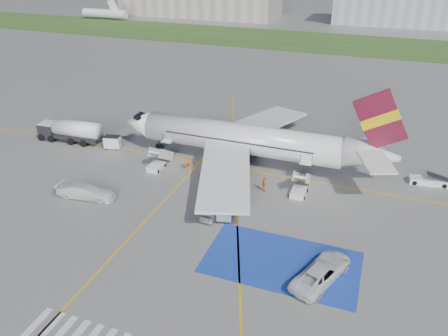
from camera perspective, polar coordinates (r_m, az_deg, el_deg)
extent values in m
plane|color=#60605E|center=(46.74, -3.35, -6.49)|extent=(400.00, 400.00, 0.00)
cube|color=#2D4C1E|center=(133.84, 13.59, 15.61)|extent=(400.00, 30.00, 0.01)
cube|color=gold|center=(56.35, 1.48, -0.06)|extent=(120.00, 0.20, 0.01)
cube|color=gold|center=(41.99, -15.36, -12.12)|extent=(0.20, 60.00, 0.01)
cube|color=gold|center=(56.35, 1.48, -0.06)|extent=(20.71, 56.45, 0.01)
cube|color=#1A399F|center=(41.22, 7.52, -12.08)|extent=(14.00, 8.00, 0.01)
cube|color=silver|center=(38.29, -23.69, -18.48)|extent=(0.60, 4.00, 0.01)
cube|color=silver|center=(37.61, -22.27, -19.13)|extent=(0.60, 4.00, 0.01)
cube|color=silver|center=(36.96, -20.78, -19.80)|extent=(0.60, 4.00, 0.01)
cube|color=gray|center=(181.12, -3.09, 20.87)|extent=(60.00, 22.00, 10.00)
cube|color=gray|center=(171.52, 22.82, 18.88)|extent=(48.00, 18.00, 12.00)
cylinder|color=silver|center=(56.59, 2.18, 3.87)|extent=(26.00, 3.90, 3.90)
cone|color=silver|center=(62.50, -11.04, 5.72)|extent=(4.00, 3.90, 3.90)
cube|color=black|center=(61.83, -10.65, 6.56)|extent=(1.67, 1.90, 0.82)
cone|color=silver|center=(54.13, 18.70, 1.66)|extent=(6.50, 3.90, 3.90)
cube|color=silver|center=(49.33, 0.16, -0.66)|extent=(9.86, 15.95, 1.40)
cube|color=silver|center=(64.10, 5.44, 6.11)|extent=(9.86, 15.95, 1.40)
cylinder|color=#38383A|center=(52.70, 0.22, -0.42)|extent=(3.40, 2.10, 2.10)
cylinder|color=#38383A|center=(62.30, 3.78, 4.12)|extent=(3.40, 2.10, 2.10)
cube|color=#550E1F|center=(52.46, 19.74, 5.92)|extent=(6.62, 0.30, 7.45)
cube|color=gold|center=(52.46, 19.74, 5.92)|extent=(4.36, 0.40, 3.08)
cube|color=silver|center=(50.93, 19.25, 0.78)|extent=(4.73, 5.95, 0.49)
cube|color=silver|center=(56.79, 19.60, 3.51)|extent=(4.73, 5.95, 0.49)
cube|color=black|center=(54.75, 1.54, 3.43)|extent=(19.50, 0.04, 0.18)
cube|color=black|center=(58.17, 2.80, 4.91)|extent=(19.50, 0.04, 0.18)
cube|color=silver|center=(57.42, -8.21, 1.81)|extent=(1.40, 3.73, 2.32)
cube|color=silver|center=(58.49, -7.42, 3.50)|extent=(1.40, 1.00, 0.12)
cylinder|color=black|center=(58.58, -8.06, 4.08)|extent=(0.06, 0.06, 1.10)
cylinder|color=black|center=(57.97, -6.83, 3.90)|extent=(0.06, 0.06, 1.10)
cube|color=silver|center=(56.66, -8.89, 0.15)|extent=(1.60, 2.40, 0.70)
cube|color=silver|center=(51.93, 10.15, -1.28)|extent=(1.40, 3.73, 2.32)
cube|color=silver|center=(53.12, 10.64, 0.64)|extent=(1.40, 1.00, 0.12)
cylinder|color=black|center=(52.97, 9.95, 1.29)|extent=(0.06, 0.06, 1.10)
cylinder|color=black|center=(52.78, 11.44, 1.05)|extent=(0.06, 0.06, 1.10)
cube|color=silver|center=(51.09, 9.70, -3.18)|extent=(1.60, 2.40, 0.70)
cube|color=black|center=(69.62, -21.84, 4.54)|extent=(2.51, 2.51, 2.37)
cylinder|color=silver|center=(66.48, -18.64, 4.86)|extent=(7.15, 2.80, 2.37)
cube|color=black|center=(66.92, -18.49, 3.92)|extent=(7.15, 2.80, 0.52)
cube|color=silver|center=(63.50, -14.36, 3.30)|extent=(2.48, 1.84, 1.55)
cube|color=black|center=(63.17, -14.44, 3.99)|extent=(2.34, 1.70, 0.13)
cube|color=silver|center=(58.19, 25.15, -1.55)|extent=(4.61, 2.04, 0.74)
cube|color=black|center=(58.18, 26.34, -1.09)|extent=(3.03, 1.47, 0.83)
imported|color=#A9ABB0|center=(46.59, -1.33, -5.53)|extent=(2.04, 4.25, 1.40)
imported|color=#B6B9BD|center=(47.03, 0.34, -5.13)|extent=(2.44, 4.65, 1.46)
imported|color=silver|center=(39.43, 12.68, -12.81)|extent=(4.36, 6.05, 2.07)
imported|color=silver|center=(52.03, -17.63, -2.70)|extent=(5.50, 2.77, 2.07)
imported|color=#FF670D|center=(56.01, -4.87, 0.70)|extent=(0.75, 0.79, 1.82)
imported|color=orange|center=(63.55, -13.47, 3.39)|extent=(1.11, 1.08, 1.80)
imported|color=#E95F0C|center=(51.15, 5.25, -2.14)|extent=(0.91, 1.11, 1.77)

